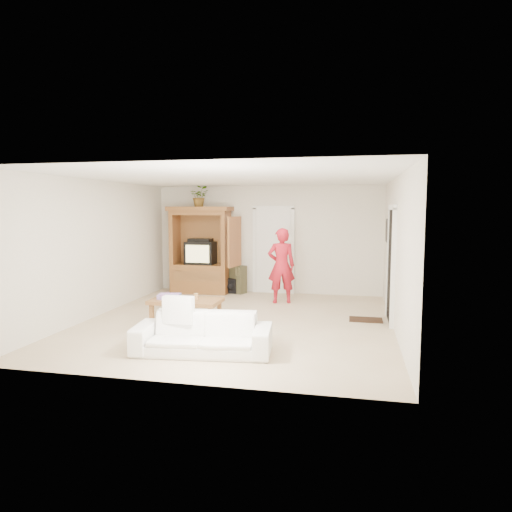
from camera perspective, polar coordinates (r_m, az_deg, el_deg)
The scene contains 19 objects.
floor at distance 8.41m, azimuth -2.35°, elevation -8.20°, with size 6.00×6.00×0.00m, color tan.
ceiling at distance 8.18m, azimuth -2.43°, elevation 9.76°, with size 6.00×6.00×0.00m, color white.
wall_back at distance 11.11m, azimuth 1.46°, elevation 2.06°, with size 5.50×5.50×0.00m, color silver.
wall_front at distance 5.36m, azimuth -10.41°, elevation -2.29°, with size 5.50×5.50×0.00m, color silver.
wall_left at distance 9.27m, azimuth -19.10°, elevation 0.94°, with size 6.00×6.00×0.00m, color silver.
wall_right at distance 7.97m, azimuth 17.13°, elevation 0.24°, with size 6.00×6.00×0.00m, color silver.
armoire at distance 11.22m, azimuth -6.80°, elevation 0.05°, with size 1.82×1.14×2.10m.
door_back at distance 11.08m, azimuth 2.19°, elevation 0.59°, with size 0.85×0.05×2.04m, color white.
doorway_right at distance 8.59m, azimuth 16.56°, elevation -1.23°, with size 0.05×0.90×2.04m, color black.
framed_picture at distance 9.84m, azimuth 16.10°, elevation 3.06°, with size 0.03×0.60×0.48m, color black.
doormat at distance 8.75m, azimuth 13.56°, elevation -7.75°, with size 0.60×0.40×0.02m, color #382316.
plant at distance 11.14m, azimuth -7.06°, elevation 7.40°, with size 0.44×0.38×0.49m, color #4C7238.
man at distance 9.92m, azimuth 3.19°, elevation -1.22°, with size 0.60×0.39×1.64m, color #B51827.
sofa at distance 6.63m, azimuth -6.69°, elevation -9.61°, with size 1.95×0.76×0.57m, color white.
coffee_table at distance 8.21m, azimuth -8.75°, elevation -5.77°, with size 1.24×0.70×0.46m.
towel at distance 8.30m, azimuth -10.79°, elevation -4.97°, with size 0.38×0.28×0.08m, color #F150B2.
candle at distance 8.18m, azimuth -7.52°, elevation -5.01°, with size 0.08×0.08×0.10m, color tan.
backpack_black at distance 11.11m, azimuth -3.08°, elevation -3.76°, with size 0.29×0.17×0.36m, color black, non-canonical shape.
backpack_olive at distance 11.11m, azimuth -2.27°, elevation -2.95°, with size 0.36×0.26×0.67m, color #47442B, non-canonical shape.
Camera 1 is at (2.03, -7.90, 2.06)m, focal length 32.00 mm.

